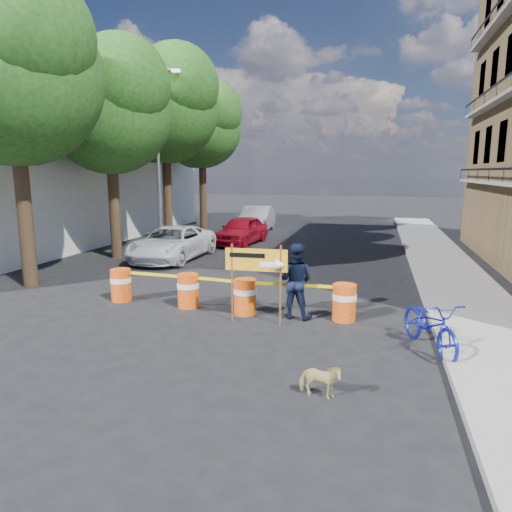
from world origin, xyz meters
The scene contains 19 objects.
ground centered at (0.00, 0.00, 0.00)m, with size 120.00×120.00×0.00m, color black.
sidewalk_east centered at (6.20, 6.00, 0.07)m, with size 2.40×40.00×0.15m, color gray.
white_building centered at (-13.00, 10.00, 3.00)m, with size 8.00×22.00×6.00m, color silver.
tree_near centered at (-6.73, 2.00, 6.36)m, with size 5.46×5.20×9.15m.
tree_mid_a centered at (-6.74, 7.00, 6.01)m, with size 5.25×5.00×8.68m.
tree_mid_b centered at (-6.73, 12.00, 6.71)m, with size 5.67×5.40×9.62m.
tree_far centered at (-6.74, 17.00, 6.22)m, with size 5.04×4.80×8.84m.
streetlamp centered at (-5.93, 9.50, 4.38)m, with size 1.25×0.18×8.00m.
barrel_far_left centered at (-3.14, 1.24, 0.47)m, with size 0.58×0.58×0.90m.
barrel_mid_left centered at (-1.08, 1.14, 0.47)m, with size 0.58×0.58×0.90m.
barrel_mid_right centered at (0.54, 0.97, 0.47)m, with size 0.58×0.58×0.90m.
barrel_far_right centered at (3.00, 1.07, 0.47)m, with size 0.58×0.58×0.90m.
detour_sign centered at (1.19, 0.34, 1.40)m, with size 1.48×0.28×1.90m.
pedestrian centered at (1.81, 1.00, 0.93)m, with size 0.91×0.71×1.87m, color black.
bicycle centered at (4.80, -0.39, 1.03)m, with size 0.72×1.09×2.07m, color #141EA5.
dog centered at (2.90, -2.94, 0.29)m, with size 0.31×0.69×0.58m, color tan.
suv_white centered at (-4.38, 7.25, 0.67)m, with size 2.23×4.84×1.35m, color white.
sedan_red centered at (-2.80, 11.88, 0.69)m, with size 1.64×4.08×1.39m, color #A30D20.
sedan_silver centered at (-3.25, 16.70, 0.77)m, with size 1.62×4.65×1.53m, color #BABEC2.
Camera 1 is at (3.64, -9.73, 3.56)m, focal length 32.00 mm.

